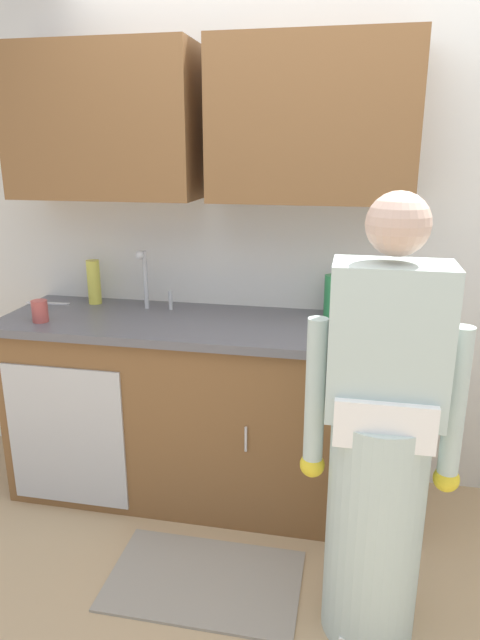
# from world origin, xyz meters

# --- Properties ---
(ground_plane) EXTENTS (9.00, 9.00, 0.00)m
(ground_plane) POSITION_xyz_m (0.00, 0.00, 0.00)
(ground_plane) COLOR tan
(kitchen_wall_with_uppers) EXTENTS (4.80, 0.44, 2.70)m
(kitchen_wall_with_uppers) POSITION_xyz_m (-0.14, 0.99, 1.48)
(kitchen_wall_with_uppers) COLOR silver
(kitchen_wall_with_uppers) RESTS_ON ground
(counter_cabinet) EXTENTS (1.90, 0.62, 0.90)m
(counter_cabinet) POSITION_xyz_m (-0.55, 0.70, 0.45)
(counter_cabinet) COLOR brown
(counter_cabinet) RESTS_ON ground
(countertop) EXTENTS (1.96, 0.66, 0.04)m
(countertop) POSITION_xyz_m (-0.55, 0.70, 0.92)
(countertop) COLOR #595960
(countertop) RESTS_ON counter_cabinet
(sink) EXTENTS (0.50, 0.36, 0.35)m
(sink) POSITION_xyz_m (-0.84, 0.71, 0.93)
(sink) COLOR #B7BABF
(sink) RESTS_ON counter_cabinet
(person_at_sink) EXTENTS (0.55, 0.34, 1.62)m
(person_at_sink) POSITION_xyz_m (0.29, -0.04, 0.69)
(person_at_sink) COLOR white
(person_at_sink) RESTS_ON ground
(floor_mat) EXTENTS (0.80, 0.50, 0.01)m
(floor_mat) POSITION_xyz_m (-0.37, 0.05, 0.01)
(floor_mat) COLOR gray
(floor_mat) RESTS_ON ground
(bottle_dish_liquid) EXTENTS (0.06, 0.06, 0.20)m
(bottle_dish_liquid) POSITION_xyz_m (0.18, 0.93, 1.04)
(bottle_dish_liquid) COLOR silver
(bottle_dish_liquid) RESTS_ON countertop
(bottle_water_tall) EXTENTS (0.07, 0.07, 0.23)m
(bottle_water_tall) POSITION_xyz_m (-1.18, 0.89, 1.06)
(bottle_water_tall) COLOR #D8D14C
(bottle_water_tall) RESTS_ON countertop
(bottle_cleaner_spray) EXTENTS (0.08, 0.08, 0.21)m
(bottle_cleaner_spray) POSITION_xyz_m (0.07, 0.88, 1.05)
(bottle_cleaner_spray) COLOR #2D8C4C
(bottle_cleaner_spray) RESTS_ON countertop
(bottle_soap) EXTENTS (0.06, 0.06, 0.27)m
(bottle_soap) POSITION_xyz_m (0.32, 0.93, 1.08)
(bottle_soap) COLOR #E05933
(bottle_soap) RESTS_ON countertop
(cup_by_sink) EXTENTS (0.08, 0.08, 0.10)m
(cup_by_sink) POSITION_xyz_m (-1.30, 0.53, 0.99)
(cup_by_sink) COLOR #B24C47
(cup_by_sink) RESTS_ON countertop
(knife_on_counter) EXTENTS (0.24, 0.04, 0.01)m
(knife_on_counter) POSITION_xyz_m (-1.43, 0.83, 0.94)
(knife_on_counter) COLOR silver
(knife_on_counter) RESTS_ON countertop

